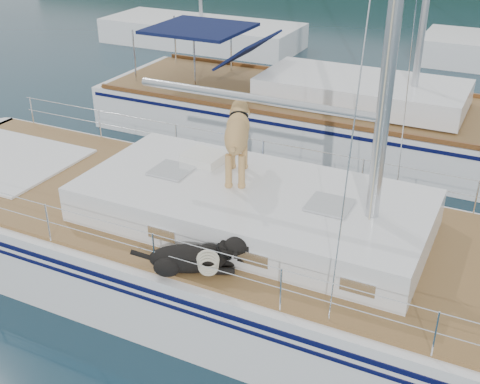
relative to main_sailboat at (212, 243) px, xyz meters
The scene contains 4 objects.
ground 0.69m from the main_sailboat, behind, with size 120.00×120.00×0.00m, color black.
main_sailboat is the anchor object (origin of this frame).
neighbor_sailboat 6.50m from the main_sailboat, 94.68° to the left, with size 11.00×3.50×13.30m.
bg_boat_west 16.18m from the main_sailboat, 120.03° to the left, with size 8.00×3.00×11.65m.
Camera 1 is at (4.13, -7.20, 5.85)m, focal length 45.00 mm.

